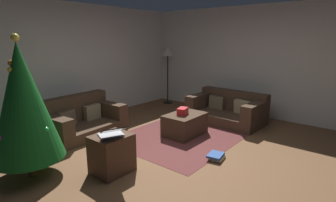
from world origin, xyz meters
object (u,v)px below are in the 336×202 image
object	(u,v)px
couch_left	(81,120)
book_stack	(216,156)
christmas_tree	(23,102)
laptop	(112,133)
couch_right	(228,110)
side_table	(112,154)
ottoman	(185,124)
gift_box	(183,111)
corner_lamp	(168,56)
tv_remote	(185,111)

from	to	relation	value
couch_left	book_stack	bearing A→B (deg)	99.72
book_stack	christmas_tree	bearing A→B (deg)	140.18
couch_left	laptop	xyz separation A→B (m)	(-0.65, -1.78, 0.32)
christmas_tree	laptop	world-z (taller)	christmas_tree
laptop	book_stack	size ratio (longest dim) A/B	1.62
couch_right	side_table	bearing A→B (deg)	90.17
ottoman	gift_box	bearing A→B (deg)	160.28
couch_left	side_table	world-z (taller)	couch_left
laptop	corner_lamp	bearing A→B (deg)	29.38
tv_remote	book_stack	bearing A→B (deg)	-104.21
couch_left	ottoman	bearing A→B (deg)	122.99
gift_box	ottoman	bearing A→B (deg)	-19.72
book_stack	corner_lamp	size ratio (longest dim) A/B	0.19
gift_box	book_stack	xyz separation A→B (m)	(-0.53, -1.05, -0.43)
ottoman	gift_box	xyz separation A→B (m)	(-0.05, 0.02, 0.27)
book_stack	couch_left	bearing A→B (deg)	103.89
christmas_tree	corner_lamp	distance (m)	4.63
tv_remote	corner_lamp	bearing A→B (deg)	66.20
couch_right	corner_lamp	xyz separation A→B (m)	(0.48, 2.17, 1.10)
couch_right	corner_lamp	world-z (taller)	corner_lamp
book_stack	corner_lamp	bearing A→B (deg)	50.99
christmas_tree	couch_right	bearing A→B (deg)	-12.98
ottoman	couch_left	bearing A→B (deg)	127.17
tv_remote	side_table	distance (m)	2.02
ottoman	book_stack	world-z (taller)	ottoman
gift_box	christmas_tree	xyz separation A→B (m)	(-2.57, 0.66, 0.55)
couch_left	christmas_tree	xyz separation A→B (m)	(-1.39, -0.95, 0.75)
couch_left	book_stack	distance (m)	2.75
ottoman	gift_box	size ratio (longest dim) A/B	3.37
gift_box	book_stack	distance (m)	1.25
laptop	couch_right	bearing A→B (deg)	-1.45
laptop	corner_lamp	distance (m)	4.32
ottoman	side_table	xyz separation A→B (m)	(-1.86, -0.09, 0.07)
christmas_tree	book_stack	distance (m)	2.84
ottoman	book_stack	bearing A→B (deg)	-119.44
couch_left	couch_right	world-z (taller)	couch_left
side_table	book_stack	distance (m)	1.60
couch_right	book_stack	world-z (taller)	couch_right
side_table	tv_remote	bearing A→B (deg)	5.37
couch_left	christmas_tree	world-z (taller)	christmas_tree
gift_box	laptop	world-z (taller)	laptop
couch_left	gift_box	xyz separation A→B (m)	(1.18, -1.61, 0.20)
christmas_tree	couch_left	bearing A→B (deg)	34.44
christmas_tree	corner_lamp	xyz separation A→B (m)	(4.44, 1.25, 0.33)
corner_lamp	couch_right	bearing A→B (deg)	-102.56
christmas_tree	side_table	distance (m)	1.33
book_stack	corner_lamp	xyz separation A→B (m)	(2.40, 2.96, 1.32)
ottoman	tv_remote	xyz separation A→B (m)	(0.14, 0.10, 0.22)
couch_right	tv_remote	bearing A→B (deg)	77.25
tv_remote	laptop	size ratio (longest dim) A/B	0.32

